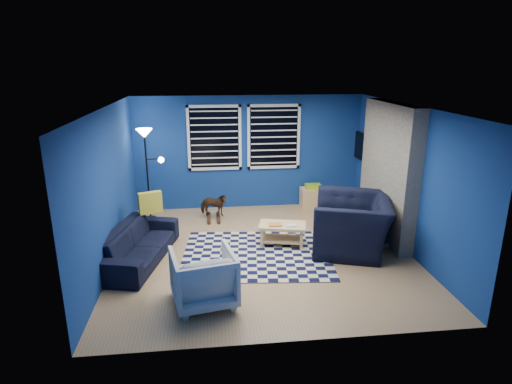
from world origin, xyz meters
TOP-DOWN VIEW (x-y plane):
  - floor at (0.00, 0.00)m, footprint 5.00×5.00m
  - ceiling at (0.00, 0.00)m, footprint 5.00×5.00m
  - wall_back at (0.00, 2.50)m, footprint 5.00×0.00m
  - wall_left at (-2.50, 0.00)m, footprint 0.00×5.00m
  - wall_right at (2.50, 0.00)m, footprint 0.00×5.00m
  - fireplace at (2.36, 0.50)m, footprint 0.65×2.00m
  - window_left at (-0.75, 2.46)m, footprint 1.17×0.06m
  - window_right at (0.55, 2.46)m, footprint 1.17×0.06m
  - tv at (2.45, 2.00)m, footprint 0.07×1.00m
  - rug at (-0.13, -0.08)m, footprint 2.68×2.22m
  - sofa at (-2.10, -0.07)m, footprint 2.14×1.22m
  - armchair_big at (1.56, -0.02)m, footprint 1.76×1.64m
  - armchair_bent at (-1.02, -1.52)m, footprint 0.97×0.99m
  - rocking_horse at (-0.83, 1.73)m, footprint 0.44×0.64m
  - coffee_table at (0.38, 0.29)m, footprint 0.91×0.65m
  - cabinet at (1.43, 2.25)m, footprint 0.55×0.37m
  - floor_lamp at (-2.13, 1.92)m, footprint 0.52×0.32m
  - throw_pillow at (-1.95, 0.62)m, footprint 0.42×0.26m

SIDE VIEW (x-z plane):
  - floor at x=0.00m, z-range 0.00..0.00m
  - rug at x=-0.13m, z-range 0.00..0.02m
  - cabinet at x=1.43m, z-range -0.03..0.51m
  - coffee_table at x=0.38m, z-range 0.08..0.50m
  - sofa at x=-2.10m, z-range 0.00..0.59m
  - rocking_horse at x=-0.83m, z-range 0.07..0.57m
  - armchair_bent at x=-1.02m, z-range 0.00..0.77m
  - armchair_big at x=1.56m, z-range 0.00..0.94m
  - throw_pillow at x=-1.95m, z-range 0.59..0.97m
  - fireplace at x=2.36m, z-range -0.05..2.45m
  - wall_back at x=0.00m, z-range -1.25..3.75m
  - wall_left at x=-2.50m, z-range -1.25..3.75m
  - wall_right at x=2.50m, z-range -1.25..3.75m
  - tv at x=2.45m, z-range 1.11..1.69m
  - floor_lamp at x=-2.13m, z-range 0.61..2.51m
  - window_left at x=-0.75m, z-range 0.89..2.31m
  - window_right at x=0.55m, z-range 0.89..2.31m
  - ceiling at x=0.00m, z-range 2.50..2.50m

